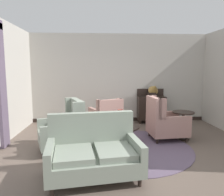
# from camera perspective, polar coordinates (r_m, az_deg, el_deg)

# --- Properties ---
(ground) EXTENTS (8.40, 8.40, 0.00)m
(ground) POSITION_cam_1_polar(r_m,az_deg,el_deg) (4.72, 5.21, -14.54)
(ground) COLOR brown
(wall_back) EXTENTS (6.16, 0.08, 2.98)m
(wall_back) POSITION_cam_1_polar(r_m,az_deg,el_deg) (7.28, 1.95, 5.34)
(wall_back) COLOR #BCB7AD
(wall_back) RESTS_ON ground
(wall_left) EXTENTS (0.08, 4.10, 2.98)m
(wall_left) POSITION_cam_1_polar(r_m,az_deg,el_deg) (5.71, -27.52, 3.87)
(wall_left) COLOR #BCB7AD
(wall_left) RESTS_ON ground
(baseboard_back) EXTENTS (6.00, 0.03, 0.12)m
(baseboard_back) POSITION_cam_1_polar(r_m,az_deg,el_deg) (7.42, 1.94, -5.78)
(baseboard_back) COLOR black
(baseboard_back) RESTS_ON ground
(area_rug) EXTENTS (2.84, 2.84, 0.01)m
(area_rug) POSITION_cam_1_polar(r_m,az_deg,el_deg) (4.99, 4.69, -13.19)
(area_rug) COLOR #5B4C60
(area_rug) RESTS_ON ground
(coffee_table) EXTENTS (0.93, 0.93, 0.47)m
(coffee_table) POSITION_cam_1_polar(r_m,az_deg,el_deg) (5.02, 2.00, -8.40)
(coffee_table) COLOR black
(coffee_table) RESTS_ON ground
(porcelain_vase) EXTENTS (0.19, 0.19, 0.38)m
(porcelain_vase) POSITION_cam_1_polar(r_m,az_deg,el_deg) (5.01, 2.16, -5.55)
(porcelain_vase) COLOR brown
(porcelain_vase) RESTS_ON coffee_table
(settee) EXTENTS (1.61, 1.12, 1.03)m
(settee) POSITION_cam_1_polar(r_m,az_deg,el_deg) (3.63, -4.91, -14.55)
(settee) COLOR gray
(settee) RESTS_ON ground
(armchair_beside_settee) EXTENTS (1.04, 1.11, 0.96)m
(armchair_beside_settee) POSITION_cam_1_polar(r_m,az_deg,el_deg) (6.25, -1.51, -5.00)
(armchair_beside_settee) COLOR tan
(armchair_beside_settee) RESTS_ON ground
(armchair_far_left) EXTENTS (1.15, 1.10, 1.12)m
(armchair_far_left) POSITION_cam_1_polar(r_m,az_deg,el_deg) (4.87, -12.63, -8.36)
(armchair_far_left) COLOR gray
(armchair_far_left) RESTS_ON ground
(armchair_near_sideboard) EXTENTS (0.98, 0.84, 1.11)m
(armchair_near_sideboard) POSITION_cam_1_polar(r_m,az_deg,el_deg) (5.58, 13.91, -6.35)
(armchair_near_sideboard) COLOR tan
(armchair_near_sideboard) RESTS_ON ground
(side_table) EXTENTS (0.55, 0.55, 0.71)m
(side_table) POSITION_cam_1_polar(r_m,az_deg,el_deg) (5.77, 18.58, -6.27)
(side_table) COLOR black
(side_table) RESTS_ON ground
(sideboard) EXTENTS (0.92, 0.43, 1.13)m
(sideboard) POSITION_cam_1_polar(r_m,az_deg,el_deg) (7.28, 10.53, -2.59)
(sideboard) COLOR black
(sideboard) RESTS_ON ground
(gramophone) EXTENTS (0.35, 0.44, 0.51)m
(gramophone) POSITION_cam_1_polar(r_m,az_deg,el_deg) (7.12, 11.20, 2.30)
(gramophone) COLOR black
(gramophone) RESTS_ON sideboard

